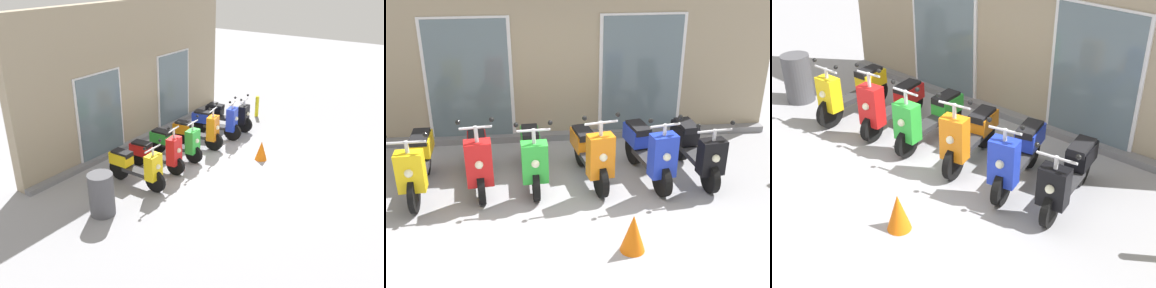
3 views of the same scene
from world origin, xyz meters
TOP-DOWN VIEW (x-y plane):
  - ground_plane at (0.00, 0.00)m, footprint 40.00×40.00m
  - storefront_facade at (0.00, 2.78)m, footprint 7.96×0.50m
  - scooter_yellow at (-2.20, 0.84)m, footprint 0.61×1.64m
  - scooter_red at (-1.31, 0.94)m, footprint 0.56×1.59m
  - scooter_green at (-0.48, 1.00)m, footprint 0.55×1.63m
  - scooter_orange at (0.43, 0.92)m, footprint 0.64×1.56m
  - scooter_blue at (1.33, 0.87)m, footprint 0.64×1.59m
  - scooter_black at (2.12, 0.94)m, footprint 0.61×1.59m
  - curb_bollard at (3.69, 0.75)m, footprint 0.12×0.12m
  - trash_bin at (-3.51, 0.62)m, footprint 0.52×0.52m
  - traffic_cone at (0.73, -0.90)m, footprint 0.32×0.32m

SIDE VIEW (x-z plane):
  - ground_plane at x=0.00m, z-range 0.00..0.00m
  - traffic_cone at x=0.73m, z-range 0.00..0.52m
  - curb_bollard at x=3.69m, z-range 0.00..0.70m
  - trash_bin at x=-3.51m, z-range 0.00..0.92m
  - scooter_green at x=-0.48m, z-range -0.15..1.09m
  - scooter_black at x=2.12m, z-range -0.10..1.04m
  - scooter_red at x=-1.31m, z-range -0.19..1.14m
  - scooter_orange at x=0.43m, z-range -0.17..1.15m
  - scooter_blue at x=1.33m, z-range -0.13..1.14m
  - scooter_yellow at x=-2.20m, z-range -0.09..1.11m
  - storefront_facade at x=0.00m, z-range -0.07..3.86m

